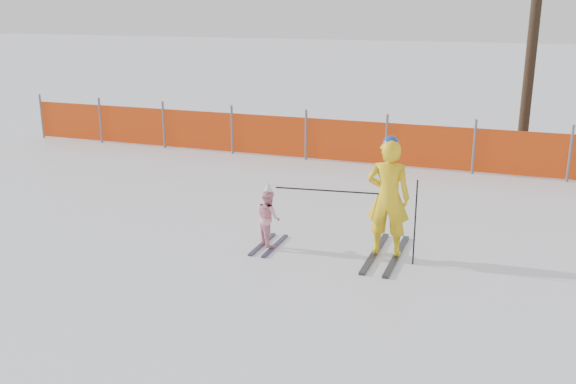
% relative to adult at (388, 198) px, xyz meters
% --- Properties ---
extents(ground, '(120.00, 120.00, 0.00)m').
position_rel_adult_xyz_m(ground, '(-1.44, -0.95, -0.93)').
color(ground, white).
rests_on(ground, ground).
extents(adult, '(0.67, 1.74, 1.88)m').
position_rel_adult_xyz_m(adult, '(0.00, 0.00, 0.00)').
color(adult, black).
rests_on(adult, ground).
extents(child, '(0.55, 1.02, 1.08)m').
position_rel_adult_xyz_m(child, '(-1.85, -0.23, -0.44)').
color(child, black).
rests_on(child, ground).
extents(ski_poles, '(2.19, 0.23, 1.30)m').
position_rel_adult_xyz_m(ski_poles, '(-0.31, -0.15, -0.10)').
color(ski_poles, black).
rests_on(ski_poles, ground).
extents(safety_fence, '(15.09, 0.06, 1.25)m').
position_rel_adult_xyz_m(safety_fence, '(-3.67, 5.58, -0.38)').
color(safety_fence, '#595960').
rests_on(safety_fence, ground).
extents(tree_trunks, '(2.29, 1.32, 6.26)m').
position_rel_adult_xyz_m(tree_trunks, '(2.82, 8.52, 2.03)').
color(tree_trunks, black).
rests_on(tree_trunks, ground).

